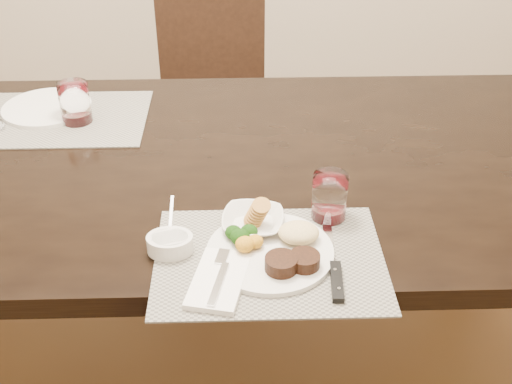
{
  "coord_description": "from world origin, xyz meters",
  "views": [
    {
      "loc": [
        0.1,
        -1.39,
        1.58
      ],
      "look_at": [
        0.14,
        -0.26,
        0.82
      ],
      "focal_mm": 45.0,
      "sensor_mm": 36.0,
      "label": 1
    }
  ],
  "objects_px": {
    "cracker_bowl": "(253,221)",
    "far_plate": "(47,107)",
    "chair_far": "(212,92)",
    "dinner_plate": "(276,249)",
    "wine_glass_near": "(329,199)",
    "steak_knife": "(335,272)"
  },
  "relations": [
    {
      "from": "cracker_bowl",
      "to": "far_plate",
      "type": "height_order",
      "value": "cracker_bowl"
    },
    {
      "from": "chair_far",
      "to": "far_plate",
      "type": "distance_m",
      "value": 0.83
    },
    {
      "from": "dinner_plate",
      "to": "wine_glass_near",
      "type": "xyz_separation_m",
      "value": [
        0.12,
        0.13,
        0.03
      ]
    },
    {
      "from": "chair_far",
      "to": "far_plate",
      "type": "xyz_separation_m",
      "value": [
        -0.45,
        -0.65,
        0.26
      ]
    },
    {
      "from": "dinner_plate",
      "to": "cracker_bowl",
      "type": "bearing_deg",
      "value": 107.41
    },
    {
      "from": "chair_far",
      "to": "wine_glass_near",
      "type": "distance_m",
      "value": 1.26
    },
    {
      "from": "cracker_bowl",
      "to": "far_plate",
      "type": "xyz_separation_m",
      "value": [
        -0.58,
        0.59,
        -0.01
      ]
    },
    {
      "from": "wine_glass_near",
      "to": "far_plate",
      "type": "xyz_separation_m",
      "value": [
        -0.74,
        0.55,
        -0.04
      ]
    },
    {
      "from": "cracker_bowl",
      "to": "dinner_plate",
      "type": "bearing_deg",
      "value": -64.05
    },
    {
      "from": "dinner_plate",
      "to": "steak_knife",
      "type": "height_order",
      "value": "dinner_plate"
    },
    {
      "from": "chair_far",
      "to": "steak_knife",
      "type": "bearing_deg",
      "value": -78.46
    },
    {
      "from": "dinner_plate",
      "to": "far_plate",
      "type": "distance_m",
      "value": 0.92
    },
    {
      "from": "chair_far",
      "to": "dinner_plate",
      "type": "height_order",
      "value": "chair_far"
    },
    {
      "from": "dinner_plate",
      "to": "far_plate",
      "type": "bearing_deg",
      "value": 123.95
    },
    {
      "from": "cracker_bowl",
      "to": "wine_glass_near",
      "type": "xyz_separation_m",
      "value": [
        0.17,
        0.04,
        0.03
      ]
    },
    {
      "from": "dinner_plate",
      "to": "steak_knife",
      "type": "xyz_separation_m",
      "value": [
        0.11,
        -0.06,
        -0.01
      ]
    },
    {
      "from": "chair_far",
      "to": "cracker_bowl",
      "type": "bearing_deg",
      "value": -84.06
    },
    {
      "from": "chair_far",
      "to": "wine_glass_near",
      "type": "xyz_separation_m",
      "value": [
        0.29,
        -1.19,
        0.3
      ]
    },
    {
      "from": "steak_knife",
      "to": "cracker_bowl",
      "type": "height_order",
      "value": "cracker_bowl"
    },
    {
      "from": "wine_glass_near",
      "to": "chair_far",
      "type": "bearing_deg",
      "value": 103.85
    },
    {
      "from": "cracker_bowl",
      "to": "wine_glass_near",
      "type": "bearing_deg",
      "value": 12.97
    },
    {
      "from": "chair_far",
      "to": "wine_glass_near",
      "type": "height_order",
      "value": "chair_far"
    }
  ]
}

